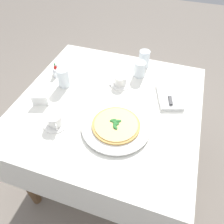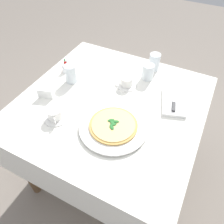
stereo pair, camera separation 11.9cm
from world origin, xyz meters
TOP-DOWN VIEW (x-y plane):
  - ground_plane at (0.00, 0.00)m, footprint 8.00×8.00m
  - dining_table at (0.00, 0.00)m, footprint 1.04×1.04m
  - pizza_plate at (-0.17, -0.10)m, footprint 0.36×0.36m
  - pizza at (-0.17, -0.10)m, footprint 0.25×0.25m
  - coffee_cup_far_right at (0.18, -0.02)m, footprint 0.13×0.13m
  - coffee_cup_back_corner at (-0.25, 0.21)m, footprint 0.13×0.13m
  - water_glass_left_edge at (0.43, -0.11)m, footprint 0.07×0.07m
  - water_glass_right_edge at (0.31, -0.11)m, footprint 0.07×0.07m
  - water_glass_far_left at (0.06, 0.31)m, footprint 0.07×0.07m
  - napkin_folded at (0.15, -0.33)m, footprint 0.25×0.19m
  - dinner_knife at (0.16, -0.33)m, footprint 0.19×0.07m
  - hot_sauce_bottle at (0.15, 0.42)m, footprint 0.02×0.02m
  - salt_shaker at (0.18, 0.43)m, footprint 0.03×0.03m
  - pepper_shaker at (0.12, 0.41)m, footprint 0.03×0.03m
  - menu_card at (-0.14, 0.36)m, footprint 0.03×0.09m

SIDE VIEW (x-z plane):
  - ground_plane at x=0.00m, z-range 0.00..0.00m
  - dining_table at x=0.00m, z-range 0.24..0.99m
  - napkin_folded at x=0.15m, z-range 0.76..0.78m
  - pizza_plate at x=-0.17m, z-range 0.76..0.78m
  - dinner_knife at x=0.16m, z-range 0.78..0.79m
  - pizza at x=-0.17m, z-range 0.77..0.79m
  - salt_shaker at x=0.18m, z-range 0.75..0.81m
  - pepper_shaker at x=0.12m, z-range 0.75..0.81m
  - coffee_cup_far_right at x=0.18m, z-range 0.75..0.82m
  - coffee_cup_back_corner at x=-0.25m, z-range 0.75..0.82m
  - menu_card at x=-0.14m, z-range 0.76..0.82m
  - hot_sauce_bottle at x=0.15m, z-range 0.75..0.83m
  - water_glass_right_edge at x=0.31m, z-range 0.75..0.85m
  - water_glass_left_edge at x=0.43m, z-range 0.75..0.86m
  - water_glass_far_left at x=0.06m, z-range 0.75..0.87m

